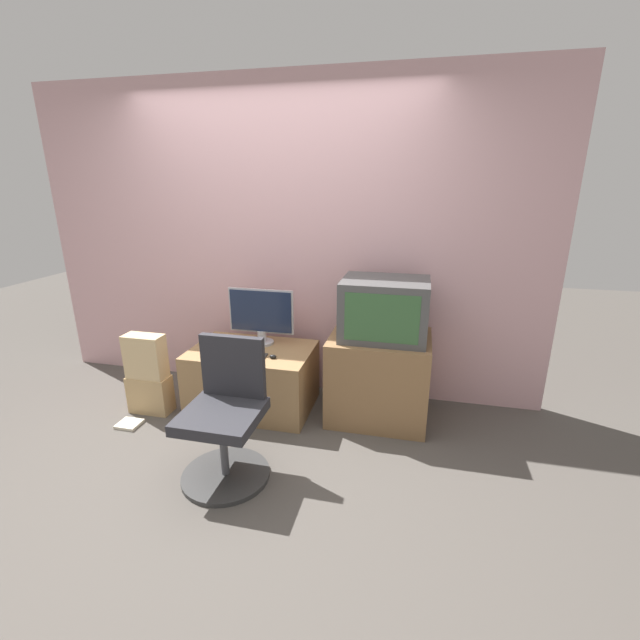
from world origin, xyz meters
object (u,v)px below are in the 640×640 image
Objects in this scene: office_chair at (226,421)px; book at (129,424)px; main_monitor at (261,315)px; crt_tv at (385,309)px; cardboard_box_lower at (151,394)px; keyboard at (245,355)px; mouse at (273,357)px.

office_chair reaches higher than book.
crt_tv is at bearing -3.91° from main_monitor.
main_monitor is 1.62× the size of cardboard_box_lower.
book is (-0.87, -0.65, -0.74)m from main_monitor.
crt_tv is at bearing 17.24° from book.
keyboard is 0.23m from mouse.
mouse is at bearing -165.07° from crt_tv.
mouse is 0.09× the size of crt_tv.
cardboard_box_lower is at bearing 79.56° from book.
book is (-0.83, -0.36, -0.51)m from keyboard.
mouse is 0.16× the size of cardboard_box_lower.
crt_tv is 1.86× the size of cardboard_box_lower.
keyboard reaches higher than book.
cardboard_box_lower is (-1.01, -0.12, -0.37)m from mouse.
keyboard is 1.12m from crt_tv.
main_monitor is 1.61× the size of keyboard.
crt_tv is 0.71× the size of office_chair.
book is (-0.04, -0.24, -0.14)m from cardboard_box_lower.
crt_tv is (0.81, 0.21, 0.37)m from mouse.
crt_tv is 1.37m from office_chair.
cardboard_box_lower is at bearing -171.07° from keyboard.
mouse is 0.91m from crt_tv.
main_monitor is 1.31m from book.
keyboard is (-0.04, -0.28, -0.24)m from main_monitor.
office_chair is 1.11m from book.
keyboard reaches higher than cardboard_box_lower.
office_chair is (0.16, -0.70, -0.14)m from keyboard.
crt_tv is 2.14m from book.
crt_tv reaches higher than keyboard.
book is at bearing -143.29° from main_monitor.
keyboard is at bearing 102.67° from office_chair.
mouse is at bearing 0.34° from keyboard.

